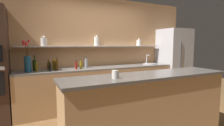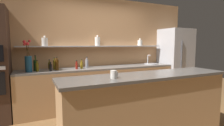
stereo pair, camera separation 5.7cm
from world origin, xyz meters
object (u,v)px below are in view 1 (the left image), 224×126
at_px(bottle_oil_2, 81,65).
at_px(bottle_sauce_5, 50,67).
at_px(bottle_oil_7, 36,67).
at_px(refrigerator, 174,62).
at_px(bottle_wine_1, 35,65).
at_px(bottle_spirit_4, 56,65).
at_px(bottle_oil_3, 54,65).
at_px(bottle_spirit_0, 86,63).
at_px(coffee_mug, 115,74).
at_px(bottle_oil_6, 49,65).
at_px(sink_fixture, 149,63).
at_px(bottle_sauce_8, 76,65).
at_px(flower_vase, 27,61).

distance_m(bottle_oil_2, bottle_sauce_5, 0.68).
bearing_deg(bottle_oil_7, refrigerator, 0.61).
distance_m(bottle_wine_1, bottle_spirit_4, 0.42).
bearing_deg(bottle_oil_3, bottle_wine_1, -174.60).
height_order(bottle_spirit_0, coffee_mug, bottle_spirit_0).
height_order(bottle_oil_3, bottle_spirit_4, bottle_spirit_4).
xyz_separation_m(bottle_oil_3, coffee_mug, (0.50, -1.89, 0.05)).
xyz_separation_m(bottle_spirit_0, bottle_spirit_4, (-0.68, -0.14, 0.01)).
xyz_separation_m(bottle_wine_1, bottle_oil_6, (0.28, 0.13, -0.03)).
bearing_deg(bottle_oil_6, bottle_oil_3, -43.59).
bearing_deg(bottle_oil_2, bottle_oil_6, 163.29).
bearing_deg(bottle_oil_2, sink_fixture, 1.16).
height_order(refrigerator, bottle_oil_3, refrigerator).
bearing_deg(bottle_oil_2, bottle_oil_3, 169.25).
distance_m(sink_fixture, bottle_sauce_5, 2.57).
bearing_deg(bottle_wine_1, bottle_oil_3, 5.40).
bearing_deg(bottle_sauce_8, refrigerator, 0.77).
height_order(bottle_spirit_4, coffee_mug, bottle_spirit_4).
bearing_deg(refrigerator, bottle_sauce_5, -178.05).
distance_m(bottle_sauce_5, bottle_oil_6, 0.32).
height_order(bottle_sauce_5, bottle_oil_7, bottle_oil_7).
bearing_deg(flower_vase, bottle_oil_6, 30.59).
bearing_deg(bottle_oil_2, refrigerator, -0.20).
bearing_deg(bottle_spirit_4, bottle_sauce_5, -149.08).
bearing_deg(flower_vase, bottle_wine_1, 41.27).
bearing_deg(bottle_sauce_5, sink_fixture, 3.65).
xyz_separation_m(bottle_oil_6, coffee_mug, (0.59, -1.98, 0.07)).
relative_size(refrigerator, bottle_sauce_5, 10.00).
bearing_deg(refrigerator, coffee_mug, -147.58).
relative_size(bottle_spirit_4, coffee_mug, 2.70).
height_order(bottle_spirit_4, bottle_oil_6, bottle_spirit_4).
distance_m(refrigerator, sink_fixture, 0.83).
xyz_separation_m(refrigerator, bottle_oil_7, (-3.64, -0.04, 0.07)).
bearing_deg(flower_vase, bottle_oil_3, 16.58).
bearing_deg(bottle_sauce_5, bottle_sauce_8, 8.10).
distance_m(bottle_spirit_4, bottle_oil_6, 0.28).
relative_size(flower_vase, bottle_sauce_8, 3.27).
distance_m(flower_vase, bottle_spirit_0, 1.22).
bearing_deg(bottle_sauce_8, bottle_sauce_5, -171.90).
xyz_separation_m(refrigerator, bottle_sauce_5, (-3.40, -0.12, 0.06)).
relative_size(flower_vase, coffee_mug, 6.02).
height_order(bottle_sauce_8, coffee_mug, coffee_mug).
height_order(bottle_oil_3, bottle_sauce_5, bottle_oil_3).
bearing_deg(bottle_oil_2, bottle_sauce_5, -169.35).
height_order(bottle_wine_1, bottle_spirit_4, bottle_wine_1).
distance_m(bottle_oil_2, bottle_oil_7, 0.91).
bearing_deg(bottle_oil_3, bottle_sauce_5, -113.83).
relative_size(bottle_oil_2, coffee_mug, 2.04).
relative_size(flower_vase, bottle_oil_6, 2.97).
height_order(bottle_oil_7, coffee_mug, bottle_oil_7).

